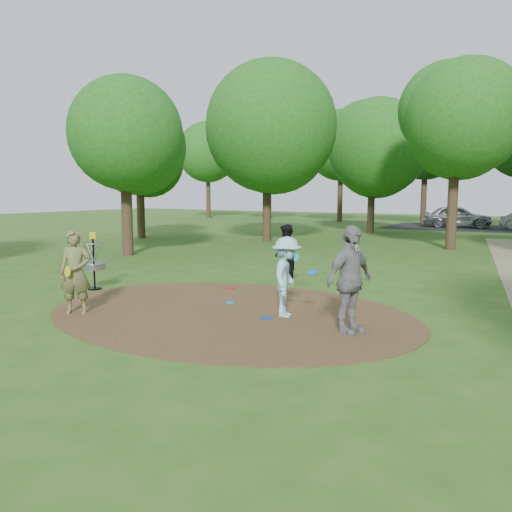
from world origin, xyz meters
The scene contains 13 objects.
ground centered at (0.00, 0.00, 0.00)m, with size 100.00×100.00×0.00m, color #2D5119.
dirt_clearing centered at (0.00, 0.00, 0.01)m, with size 8.40×8.40×0.02m, color #47301C.
parking_lot centered at (2.00, 30.00, 0.00)m, with size 14.00×8.00×0.01m, color black.
player_observer_with_disc centered at (-2.68, -1.78, 0.90)m, with size 0.78×0.74×1.80m.
player_throwing_with_disc centered at (1.26, 0.32, 0.84)m, with size 1.14×1.22×1.68m.
player_walking_with_disc centered at (-0.61, 3.88, 0.84)m, with size 0.92×1.01×1.67m.
player_waiting_with_disc centered at (2.82, -0.19, 1.00)m, with size 0.83×1.27×2.00m.
disc_ground_cyan centered at (-0.40, 0.72, 0.03)m, with size 0.22×0.22×0.02m, color #1787B8.
disc_ground_blue centered at (1.04, -0.09, 0.03)m, with size 0.22×0.22×0.02m, color #0C32DC.
disc_ground_red centered at (-1.38, 2.16, 0.03)m, with size 0.22×0.22×0.02m, color red.
car_left centered at (-0.14, 30.03, 0.80)m, with size 1.89×4.71×1.60m, color #97989E.
disc_golf_basket centered at (-4.50, 0.30, 0.87)m, with size 0.63×0.63×1.54m.
tree_ring centered at (1.51, 10.17, 5.26)m, with size 36.60×45.49×9.19m.
Camera 1 is at (5.96, -8.75, 2.60)m, focal length 35.00 mm.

